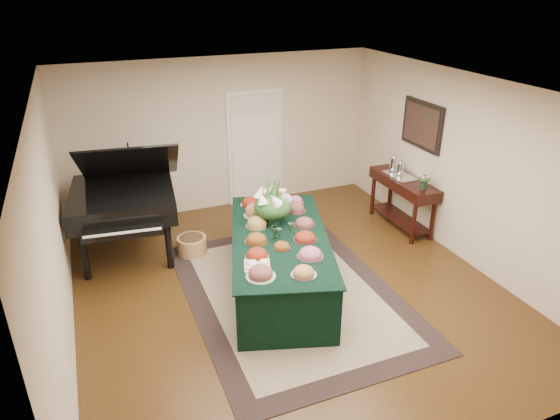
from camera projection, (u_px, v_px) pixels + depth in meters
name	position (u px, v px, depth m)	size (l,w,h in m)	color
ground	(288.00, 288.00, 6.84)	(6.00, 6.00, 0.00)	black
area_rug	(291.00, 293.00, 6.71)	(2.65, 3.71, 0.01)	black
kitchen_doorway	(256.00, 149.00, 9.11)	(1.05, 0.07, 2.10)	white
buffet_table	(280.00, 262.00, 6.69)	(1.96, 2.88, 0.80)	black
food_platters	(277.00, 230.00, 6.56)	(1.48, 2.34, 0.14)	silver
cutting_board	(257.00, 263.00, 5.83)	(0.38, 0.38, 0.10)	tan
green_goblets	(280.00, 232.00, 6.41)	(0.31, 0.16, 0.18)	#13301C
floral_centerpiece	(273.00, 202.00, 6.74)	(0.53, 0.53, 0.53)	#13301C
grand_piano	(123.00, 199.00, 7.34)	(1.75, 1.92, 1.80)	black
wicker_basket	(192.00, 245.00, 7.64)	(0.44, 0.44, 0.28)	#AB7645
mahogany_sideboard	(403.00, 189.00, 8.26)	(0.45, 1.42, 0.88)	black
tea_service	(397.00, 167.00, 8.32)	(0.34, 0.58, 0.30)	silver
pink_bouquet	(424.00, 179.00, 7.69)	(0.20, 0.20, 0.26)	#13301C
wall_painting	(422.00, 125.00, 7.88)	(0.05, 0.95, 0.75)	black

